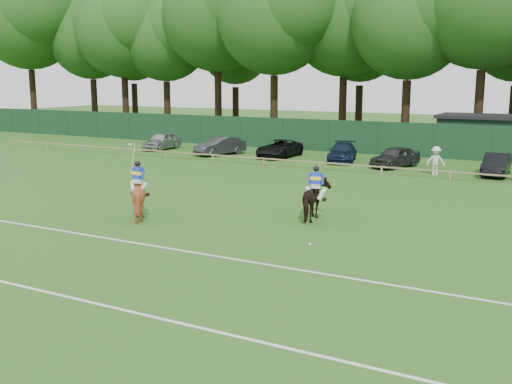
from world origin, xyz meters
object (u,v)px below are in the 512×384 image
Objects in this scene: sedan_grey at (220,146)px; estate_black at (496,165)px; spectator_left at (436,161)px; polo_ball at (310,244)px; sedan_silver at (162,141)px; hatch_grey at (395,157)px; suv_black at (279,149)px; horse_chestnut at (139,196)px; horse_dark at (316,200)px; sedan_navy at (342,152)px; utility_shed at (497,136)px.

sedan_grey is 1.05× the size of estate_black.
spectator_left is at bearing 11.97° from sedan_grey.
estate_black is 43.55× the size of polo_ball.
sedan_silver is 1.02× the size of hatch_grey.
suv_black is 8.86m from hatch_grey.
horse_chestnut is 0.41× the size of suv_black.
sedan_grey is at bearing -168.60° from suv_black.
polo_ball is (1.28, -3.54, -0.80)m from horse_dark.
horse_chestnut is at bearing -108.46° from sedan_navy.
polo_ball is (6.44, -20.59, -0.59)m from sedan_navy.
estate_black is (15.00, -1.32, 0.01)m from suv_black.
utility_shed is (2.64, 28.34, 1.49)m from polo_ball.
horse_dark is 0.50× the size of hatch_grey.
utility_shed is at bearing 55.67° from spectator_left.
horse_chestnut is 0.48× the size of estate_black.
estate_black is at bearing 78.97° from polo_ball.
polo_ball is at bearing -46.84° from sedan_silver.
hatch_grey is 0.48× the size of utility_shed.
sedan_navy is 21.59m from polo_ball.
horse_dark reaches higher than polo_ball.
sedan_navy is (1.36, 20.24, -0.31)m from horse_chestnut.
horse_chestnut is 24.37m from sedan_silver.
horse_chestnut reaches higher than horse_dark.
horse_chestnut reaches higher than suv_black.
sedan_grey is at bearing -62.68° from horse_chestnut.
horse_chestnut is 0.46× the size of sedan_grey.
sedan_silver is at bearing -161.82° from utility_shed.
sedan_silver is (-20.47, 16.79, -0.15)m from horse_dark.
hatch_grey is (3.99, -0.99, 0.05)m from sedan_navy.
sedan_grey is 25.13m from polo_ball.
hatch_grey reaches higher than suv_black.
hatch_grey is 19.77m from polo_ball.
horse_dark is 26.48m from sedan_silver.
horse_chestnut is at bearing -110.46° from utility_shed.
estate_black is 3.58m from spectator_left.
hatch_grey is at bearing -100.75° from horse_chestnut.
utility_shed is (10.44, 27.99, 0.59)m from horse_chestnut.
horse_chestnut is 0.43× the size of sedan_navy.
horse_chestnut reaches higher than sedan_navy.
polo_ball is (-0.53, -17.60, -0.81)m from spectator_left.
polo_ball is 0.01× the size of utility_shed.
horse_dark is 19.68m from suv_black.
hatch_grey is 10.15m from utility_shed.
utility_shed is (13.91, 7.85, 0.90)m from suv_black.
estate_black is (25.49, -1.16, -0.04)m from sedan_silver.
utility_shed is (9.08, 7.75, 0.90)m from sedan_navy.
horse_chestnut is 20.29m from sedan_navy.
sedan_silver is 2.36× the size of spectator_left.
suv_black is at bearing -70.19° from horse_dark.
suv_black is 2.67× the size of spectator_left.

